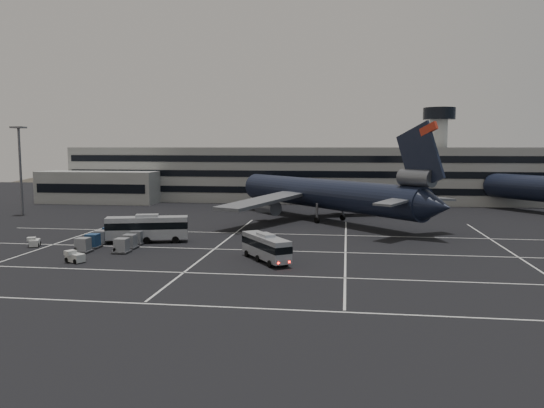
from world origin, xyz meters
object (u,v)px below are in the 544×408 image
(trijet_main, at_px, (325,194))
(bus_near, at_px, (266,246))
(uld_cluster, at_px, (115,239))
(bus_far, at_px, (147,227))
(tug_a, at_px, (35,242))

(trijet_main, xyz_separation_m, bus_near, (-5.75, -37.22, -3.36))
(trijet_main, bearing_deg, bus_near, -141.17)
(bus_near, relative_size, uld_cluster, 0.76)
(bus_far, bearing_deg, tug_a, 94.76)
(bus_far, xyz_separation_m, uld_cluster, (-3.46, -3.45, -1.33))
(trijet_main, height_order, bus_far, trijet_main)
(bus_near, height_order, uld_cluster, bus_near)
(tug_a, relative_size, uld_cluster, 0.20)
(trijet_main, bearing_deg, bus_far, -175.51)
(trijet_main, xyz_separation_m, uld_cluster, (-28.55, -30.26, -4.29))
(bus_near, relative_size, tug_a, 3.74)
(trijet_main, height_order, tug_a, trijet_main)
(tug_a, bearing_deg, bus_near, -31.50)
(tug_a, xyz_separation_m, uld_cluster, (11.17, 2.02, 0.34))
(bus_far, distance_m, tug_a, 15.70)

